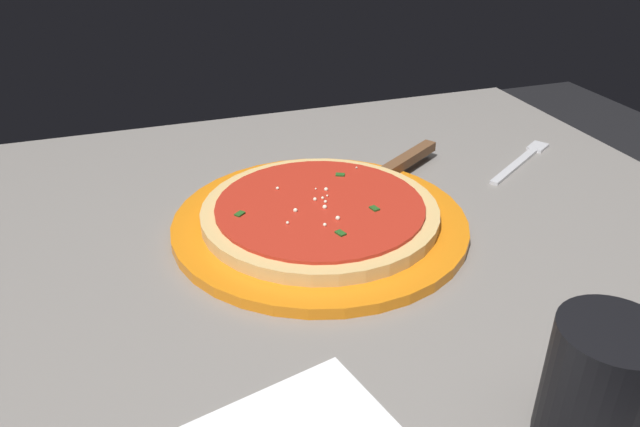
% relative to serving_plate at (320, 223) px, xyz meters
% --- Properties ---
extents(restaurant_table, '(1.04, 0.91, 0.77)m').
position_rel_serving_plate_xyz_m(restaurant_table, '(-0.01, 0.03, -0.14)').
color(restaurant_table, black).
rests_on(restaurant_table, ground_plane).
extents(serving_plate, '(0.36, 0.36, 0.01)m').
position_rel_serving_plate_xyz_m(serving_plate, '(0.00, 0.00, 0.00)').
color(serving_plate, orange).
rests_on(serving_plate, restaurant_table).
extents(pizza, '(0.29, 0.29, 0.02)m').
position_rel_serving_plate_xyz_m(pizza, '(0.00, 0.00, 0.02)').
color(pizza, '#DBB26B').
rests_on(pizza, serving_plate).
extents(pizza_server, '(0.21, 0.16, 0.01)m').
position_rel_serving_plate_xyz_m(pizza_server, '(-0.14, -0.09, 0.01)').
color(pizza_server, silver).
rests_on(pizza_server, serving_plate).
extents(cup_tall_drink, '(0.08, 0.08, 0.11)m').
position_rel_serving_plate_xyz_m(cup_tall_drink, '(-0.09, 0.38, 0.05)').
color(cup_tall_drink, black).
rests_on(cup_tall_drink, restaurant_table).
extents(fork, '(0.17, 0.12, 0.00)m').
position_rel_serving_plate_xyz_m(fork, '(-0.36, -0.09, -0.00)').
color(fork, silver).
rests_on(fork, restaurant_table).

